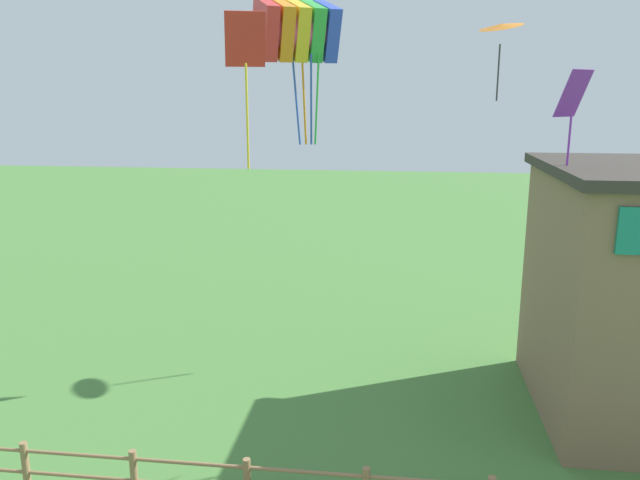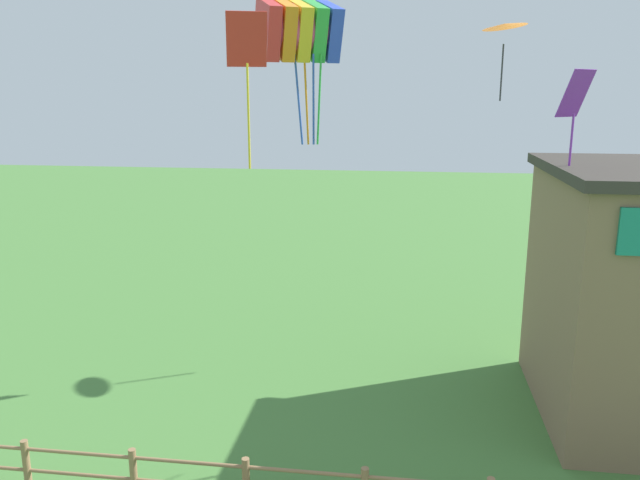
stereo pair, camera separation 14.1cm
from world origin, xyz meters
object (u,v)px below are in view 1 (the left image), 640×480
at_px(kite_rainbow_parafoil, 296,30).
at_px(kite_orange_delta, 501,27).
at_px(kite_red_diamond, 246,56).
at_px(kite_purple_streamer, 572,110).

distance_m(kite_rainbow_parafoil, kite_orange_delta, 6.14).
relative_size(kite_rainbow_parafoil, kite_red_diamond, 1.14).
xyz_separation_m(kite_rainbow_parafoil, kite_orange_delta, (5.60, 2.49, 0.27)).
height_order(kite_rainbow_parafoil, kite_red_diamond, kite_rainbow_parafoil).
relative_size(kite_rainbow_parafoil, kite_purple_streamer, 1.28).
bearing_deg(kite_red_diamond, kite_orange_delta, 42.46).
distance_m(kite_rainbow_parafoil, kite_red_diamond, 3.32).
distance_m(kite_rainbow_parafoil, kite_purple_streamer, 7.24).
bearing_deg(kite_rainbow_parafoil, kite_purple_streamer, -22.17).
xyz_separation_m(kite_orange_delta, kite_red_diamond, (-6.18, -5.66, -1.10)).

